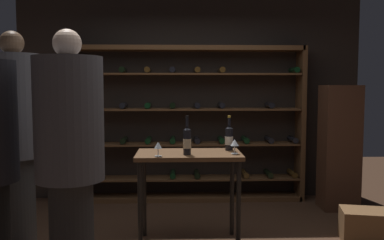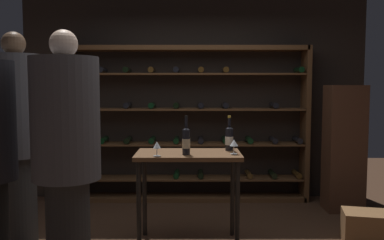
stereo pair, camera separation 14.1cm
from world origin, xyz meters
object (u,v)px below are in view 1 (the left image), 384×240
Objects in this scene: wine_rack at (185,124)px; display_cabinet at (339,147)px; wine_bottle_black_capsule at (229,138)px; person_bystander_dark_jacket at (70,149)px; tasting_table at (189,165)px; wine_glass_stemmed_left at (235,143)px; wine_glass_stemmed_right at (158,146)px; wine_bottle_red_label at (187,141)px; wine_crate at (366,226)px; person_host_in_suit at (15,131)px.

display_cabinet is (1.92, -0.46, -0.26)m from wine_rack.
display_cabinet is 4.46× the size of wine_bottle_black_capsule.
person_bystander_dark_jacket is at bearing -142.45° from wine_bottle_black_capsule.
wine_glass_stemmed_left is (0.43, -0.09, 0.22)m from tasting_table.
person_bystander_dark_jacket is at bearing -132.84° from wine_glass_stemmed_right.
wine_bottle_black_capsule reaches higher than wine_glass_stemmed_right.
wine_bottle_red_label is at bearing -149.54° from wine_bottle_black_capsule.
tasting_table is at bearing 179.45° from wine_crate.
wine_rack reaches higher than person_host_in_suit.
wine_rack is at bearing -146.45° from person_bystander_dark_jacket.
display_cabinet is at bearing 30.57° from wine_glass_stemmed_right.
person_host_in_suit is 1.05× the size of person_bystander_dark_jacket.
wine_glass_stemmed_right is at bearing -98.91° from wine_rack.
person_host_in_suit reaches higher than wine_bottle_black_capsule.
person_host_in_suit is at bearing 178.47° from wine_bottle_red_label.
wine_bottle_black_capsule reaches higher than wine_crate.
display_cabinet is at bearing 161.81° from person_host_in_suit.
person_host_in_suit is 4.25× the size of wine_crate.
display_cabinet is 1.80m from wine_bottle_black_capsule.
person_host_in_suit is at bearing -134.69° from wine_rack.
wine_bottle_red_label is at bearing -99.34° from tasting_table.
person_host_in_suit is 2.05m from wine_glass_stemmed_left.
tasting_table is 2.89× the size of wine_bottle_black_capsule.
wine_glass_stemmed_right is (-0.27, -0.09, -0.04)m from wine_bottle_red_label.
wine_bottle_black_capsule is at bearing 173.56° from wine_crate.
display_cabinet is (2.81, 1.96, -0.30)m from person_bystander_dark_jacket.
person_host_in_suit is 3.51m from wine_crate.
display_cabinet reaches higher than wine_crate.
wine_bottle_red_label is 0.45m from wine_glass_stemmed_left.
wine_bottle_red_label is at bearing -175.64° from person_bystander_dark_jacket.
wine_crate is 1.57m from wine_glass_stemmed_left.
person_host_in_suit is 14.66× the size of wine_glass_stemmed_left.
wine_glass_stemmed_left reaches higher than wine_glass_stemmed_right.
wine_bottle_black_capsule is at bearing 95.98° from wine_glass_stemmed_left.
wine_bottle_red_label reaches higher than wine_glass_stemmed_right.
display_cabinet is at bearing -13.57° from wine_rack.
wine_rack reaches higher than wine_bottle_black_capsule.
wine_rack is 1.67m from wine_bottle_red_label.
wine_glass_stemmed_right is (-0.69, -0.34, -0.03)m from wine_bottle_black_capsule.
person_bystander_dark_jacket is at bearing -149.70° from wine_glass_stemmed_left.
tasting_table is 0.49× the size of person_host_in_suit.
wine_rack is at bearing 90.34° from tasting_table.
wine_rack is 2.52m from wine_crate.
wine_crate is 1.32× the size of wine_bottle_red_label.
wine_glass_stemmed_left reaches higher than tasting_table.
person_bystander_dark_jacket reaches higher than wine_glass_stemmed_right.
wine_bottle_red_label reaches higher than wine_glass_stemmed_left.
person_bystander_dark_jacket is at bearing 95.17° from person_host_in_suit.
tasting_table is 1.65m from person_host_in_suit.
wine_rack is 22.87× the size of wine_glass_stemmed_left.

